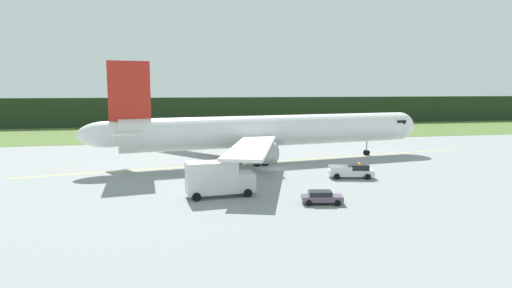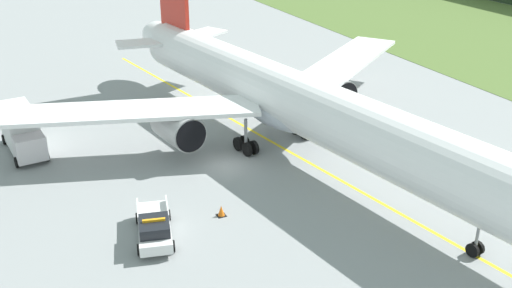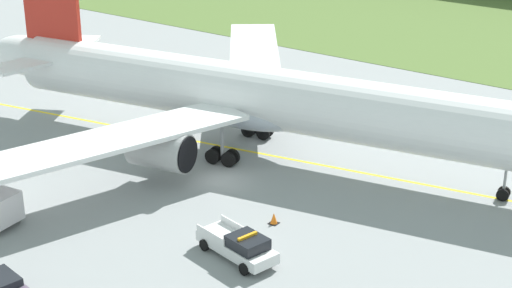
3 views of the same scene
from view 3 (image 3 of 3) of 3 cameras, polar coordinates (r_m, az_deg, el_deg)
name	(u,v)px [view 3 (image 3 of 3)]	position (r m, az deg, el deg)	size (l,w,h in m)	color
ground	(220,181)	(61.90, -2.47, -2.53)	(320.00, 320.00, 0.00)	gray
grass_verge	(487,31)	(107.33, 15.60, 7.49)	(320.00, 41.25, 0.04)	#4E682F
taxiway_centerline_main	(278,157)	(65.99, 1.50, -0.88)	(74.00, 0.30, 0.01)	yellow
airliner	(268,99)	(64.63, 0.84, 3.10)	(55.08, 45.17, 15.13)	white
ops_pickup_truck	(239,245)	(51.28, -1.17, -6.96)	(6.01, 3.36, 1.94)	silver
staff_car	(4,286)	(49.76, -16.94, -9.30)	(4.28, 2.56, 1.30)	#5D4D62
apron_cone	(274,218)	(55.55, 1.24, -5.13)	(0.62, 0.62, 0.78)	black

